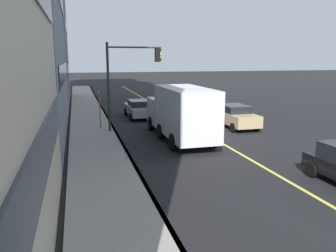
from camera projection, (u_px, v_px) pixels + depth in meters
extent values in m
plane|color=black|center=(209.00, 136.00, 20.82)|extent=(200.00, 200.00, 0.00)
cube|color=gray|center=(96.00, 142.00, 19.05)|extent=(80.00, 2.87, 0.15)
cube|color=slate|center=(120.00, 140.00, 19.40)|extent=(80.00, 0.16, 0.15)
cube|color=#D8CC4C|center=(209.00, 136.00, 20.82)|extent=(80.00, 0.16, 0.01)
cube|color=#262D38|center=(46.00, 148.00, 7.09)|extent=(10.47, 0.06, 1.10)
cube|color=#262D38|center=(64.00, 72.00, 21.43)|extent=(14.38, 0.06, 1.10)
cube|color=#262D38|center=(68.00, 70.00, 36.52)|extent=(11.36, 0.06, 1.10)
cube|color=#262D38|center=(66.00, 27.00, 35.66)|extent=(11.36, 0.06, 1.10)
cube|color=#A8AAB2|center=(140.00, 110.00, 27.32)|extent=(4.46, 1.88, 0.66)
cube|color=black|center=(140.00, 103.00, 26.93)|extent=(2.13, 1.73, 0.47)
cylinder|color=black|center=(126.00, 111.00, 28.54)|extent=(0.60, 0.22, 0.60)
cylinder|color=black|center=(147.00, 111.00, 29.01)|extent=(0.60, 0.22, 0.60)
cylinder|color=black|center=(131.00, 117.00, 25.75)|extent=(0.60, 0.22, 0.60)
cylinder|color=black|center=(155.00, 116.00, 26.23)|extent=(0.60, 0.22, 0.60)
cylinder|color=black|center=(312.00, 170.00, 13.58)|extent=(0.60, 0.22, 0.60)
cube|color=tan|center=(236.00, 118.00, 23.29)|extent=(4.21, 1.74, 0.75)
cube|color=black|center=(234.00, 108.00, 23.41)|extent=(2.19, 1.60, 0.48)
cylinder|color=black|center=(257.00, 126.00, 22.27)|extent=(0.60, 0.22, 0.60)
cylinder|color=black|center=(233.00, 128.00, 21.83)|extent=(0.60, 0.22, 0.60)
cylinder|color=black|center=(238.00, 119.00, 24.89)|extent=(0.60, 0.22, 0.60)
cylinder|color=black|center=(216.00, 120.00, 24.46)|extent=(0.60, 0.22, 0.60)
cube|color=#1E6038|center=(195.00, 104.00, 30.67)|extent=(4.02, 1.80, 0.58)
cube|color=black|center=(194.00, 98.00, 30.71)|extent=(2.14, 1.66, 0.61)
cylinder|color=black|center=(209.00, 109.00, 29.70)|extent=(0.60, 0.22, 0.60)
cylinder|color=black|center=(190.00, 110.00, 29.25)|extent=(0.60, 0.22, 0.60)
cylinder|color=black|center=(199.00, 105.00, 32.21)|extent=(0.60, 0.22, 0.60)
cylinder|color=black|center=(181.00, 106.00, 31.76)|extent=(0.60, 0.22, 0.60)
cube|color=silver|center=(167.00, 111.00, 22.55)|extent=(2.16, 2.24, 1.65)
cube|color=silver|center=(185.00, 112.00, 18.74)|extent=(5.40, 2.24, 2.66)
cylinder|color=black|center=(151.00, 123.00, 22.44)|extent=(0.90, 0.28, 0.90)
cylinder|color=black|center=(182.00, 122.00, 22.99)|extent=(0.90, 0.28, 0.90)
cylinder|color=black|center=(173.00, 142.00, 17.44)|extent=(0.90, 0.28, 0.90)
cylinder|color=black|center=(212.00, 140.00, 18.00)|extent=(0.90, 0.28, 0.90)
cylinder|color=black|center=(161.00, 131.00, 20.00)|extent=(0.90, 0.28, 0.90)
cylinder|color=black|center=(195.00, 129.00, 20.55)|extent=(0.90, 0.28, 0.90)
cylinder|color=#1E3823|center=(108.00, 89.00, 21.08)|extent=(0.16, 0.16, 5.66)
cylinder|color=#1E3823|center=(135.00, 47.00, 21.02)|extent=(0.10, 3.39, 0.10)
cube|color=black|center=(157.00, 55.00, 21.48)|extent=(0.28, 0.30, 0.90)
sphere|color=#360605|center=(160.00, 50.00, 21.47)|extent=(0.18, 0.18, 0.18)
sphere|color=gold|center=(160.00, 55.00, 21.53)|extent=(0.18, 0.18, 0.18)
sphere|color=black|center=(160.00, 60.00, 21.59)|extent=(0.18, 0.18, 0.18)
cylinder|color=slate|center=(100.00, 110.00, 22.35)|extent=(0.08, 0.08, 2.70)
cube|color=white|center=(99.00, 92.00, 22.12)|extent=(0.60, 0.02, 0.20)
cube|color=#DB5919|center=(99.00, 98.00, 22.19)|extent=(0.44, 0.02, 0.28)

